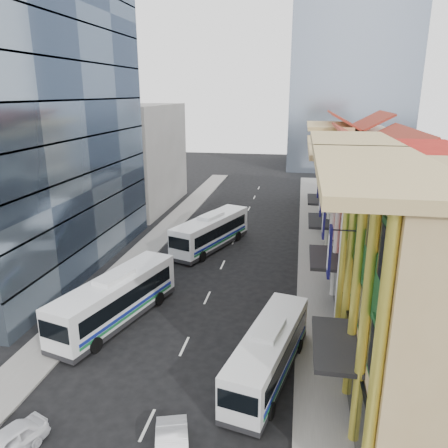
% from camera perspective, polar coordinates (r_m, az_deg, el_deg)
% --- Properties ---
extents(ground, '(200.00, 200.00, 0.00)m').
position_cam_1_polar(ground, '(23.07, -10.91, -26.00)').
color(ground, black).
rests_on(ground, ground).
extents(sidewalk_right, '(3.00, 90.00, 0.15)m').
position_cam_1_polar(sidewalk_right, '(40.74, 11.74, -5.91)').
color(sidewalk_right, slate).
rests_on(sidewalk_right, ground).
extents(sidewalk_left, '(3.00, 90.00, 0.15)m').
position_cam_1_polar(sidewalk_left, '(43.46, -11.32, -4.42)').
color(sidewalk_left, slate).
rests_on(sidewalk_left, ground).
extents(shophouse_tan, '(8.00, 14.00, 12.00)m').
position_cam_1_polar(shophouse_tan, '(23.89, 27.03, -8.77)').
color(shophouse_tan, tan).
rests_on(shophouse_tan, ground).
extents(shophouse_red, '(8.00, 10.00, 12.00)m').
position_cam_1_polar(shophouse_red, '(34.78, 21.59, -0.37)').
color(shophouse_red, '#AE1C13').
rests_on(shophouse_red, ground).
extents(shophouse_cream_near, '(8.00, 9.00, 10.00)m').
position_cam_1_polar(shophouse_cream_near, '(44.05, 19.14, 1.99)').
color(shophouse_cream_near, silver).
rests_on(shophouse_cream_near, ground).
extents(shophouse_cream_mid, '(8.00, 9.00, 10.00)m').
position_cam_1_polar(shophouse_cream_mid, '(52.72, 17.71, 4.45)').
color(shophouse_cream_mid, silver).
rests_on(shophouse_cream_mid, ground).
extents(shophouse_cream_far, '(8.00, 12.00, 11.00)m').
position_cam_1_polar(shophouse_cream_far, '(62.88, 16.57, 6.91)').
color(shophouse_cream_far, silver).
rests_on(shophouse_cream_far, ground).
extents(office_tower, '(12.00, 26.00, 30.00)m').
position_cam_1_polar(office_tower, '(41.99, -25.33, 14.49)').
color(office_tower, '#354255').
rests_on(office_tower, ground).
extents(office_block_far, '(10.00, 18.00, 14.00)m').
position_cam_1_polar(office_block_far, '(62.55, -11.61, 8.60)').
color(office_block_far, gray).
rests_on(office_block_far, ground).
extents(bus_left_near, '(5.57, 11.61, 3.63)m').
position_cam_1_polar(bus_left_near, '(31.81, -13.94, -9.34)').
color(bus_left_near, silver).
rests_on(bus_left_near, ground).
extents(bus_left_far, '(6.46, 11.65, 3.66)m').
position_cam_1_polar(bus_left_far, '(45.13, -1.69, -0.91)').
color(bus_left_far, white).
rests_on(bus_left_far, ground).
extents(bus_right, '(4.42, 10.19, 3.18)m').
position_cam_1_polar(bus_right, '(25.70, 5.84, -16.24)').
color(bus_right, silver).
rests_on(bus_right, ground).
extents(sedan_left, '(2.84, 4.05, 1.28)m').
position_cam_1_polar(sedan_left, '(23.69, -26.61, -24.35)').
color(sedan_left, white).
rests_on(sedan_left, ground).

